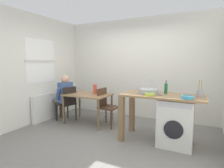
{
  "coord_description": "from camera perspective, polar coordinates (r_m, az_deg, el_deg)",
  "views": [
    {
      "loc": [
        1.62,
        -3.07,
        1.52
      ],
      "look_at": [
        -0.14,
        0.45,
        1.05
      ],
      "focal_mm": 29.1,
      "sensor_mm": 36.0,
      "label": 1
    }
  ],
  "objects": [
    {
      "name": "wall_window_side",
      "position": [
        4.87,
        -24.34,
        4.27
      ],
      "size": [
        0.12,
        3.8,
        2.7
      ],
      "color": "silver",
      "rests_on": "ground_plane"
    },
    {
      "name": "radiator",
      "position": [
        5.1,
        -20.27,
        -6.85
      ],
      "size": [
        0.1,
        0.8,
        0.7
      ],
      "primitive_type": "cube",
      "color": "white",
      "rests_on": "ground_plane"
    },
    {
      "name": "ground_plane",
      "position": [
        3.79,
        -1.26,
        -16.78
      ],
      "size": [
        5.46,
        5.46,
        0.0
      ],
      "primitive_type": "plane",
      "color": "slate"
    },
    {
      "name": "chair_opposite",
      "position": [
        4.38,
        -1.98,
        -6.51
      ],
      "size": [
        0.42,
        0.42,
        0.9
      ],
      "rotation": [
        0.0,
        0.0,
        -1.63
      ],
      "color": "#4C3323",
      "rests_on": "ground_plane"
    },
    {
      "name": "washing_machine",
      "position": [
        3.59,
        19.42,
        -11.2
      ],
      "size": [
        0.6,
        0.61,
        0.86
      ],
      "color": "silver",
      "rests_on": "ground_plane"
    },
    {
      "name": "vase",
      "position": [
        4.52,
        -5.36,
        -1.61
      ],
      "size": [
        0.09,
        0.09,
        0.24
      ],
      "primitive_type": "cylinder",
      "color": "#D84C38",
      "rests_on": "dining_table"
    },
    {
      "name": "utensil_crock",
      "position": [
        3.49,
        25.89,
        -2.56
      ],
      "size": [
        0.11,
        0.11,
        0.3
      ],
      "color": "gray",
      "rests_on": "kitchen_counter"
    },
    {
      "name": "wall_back",
      "position": [
        5.09,
        7.95,
        4.86
      ],
      "size": [
        4.6,
        0.1,
        2.7
      ],
      "primitive_type": "cube",
      "color": "silver",
      "rests_on": "ground_plane"
    },
    {
      "name": "colander",
      "position": [
        3.24,
        22.6,
        -3.79
      ],
      "size": [
        0.2,
        0.2,
        0.06
      ],
      "color": "teal",
      "rests_on": "kitchen_counter"
    },
    {
      "name": "scissors",
      "position": [
        3.43,
        14.35,
        -3.37
      ],
      "size": [
        0.15,
        0.06,
        0.01
      ],
      "color": "#B2B2B7",
      "rests_on": "kitchen_counter"
    },
    {
      "name": "chair_person_seat",
      "position": [
        4.81,
        -13.81,
        -5.5
      ],
      "size": [
        0.49,
        0.49,
        0.9
      ],
      "rotation": [
        0.0,
        0.0,
        1.32
      ],
      "color": "black",
      "rests_on": "ground_plane"
    },
    {
      "name": "dining_table",
      "position": [
        4.55,
        -7.61,
        -4.32
      ],
      "size": [
        1.1,
        0.76,
        0.74
      ],
      "color": "olive",
      "rests_on": "ground_plane"
    },
    {
      "name": "kitchen_counter",
      "position": [
        3.59,
        12.1,
        -5.49
      ],
      "size": [
        1.5,
        0.68,
        0.92
      ],
      "color": "olive",
      "rests_on": "ground_plane"
    },
    {
      "name": "mixing_bowl",
      "position": [
        3.36,
        11.76,
        -3.1
      ],
      "size": [
        0.18,
        0.18,
        0.05
      ],
      "color": "#A8C63D",
      "rests_on": "kitchen_counter"
    },
    {
      "name": "bottle_tall_green",
      "position": [
        3.63,
        16.6,
        -1.12
      ],
      "size": [
        0.06,
        0.06,
        0.26
      ],
      "color": "#19592D",
      "rests_on": "kitchen_counter"
    },
    {
      "name": "tap",
      "position": [
        3.73,
        12.14,
        -0.39
      ],
      "size": [
        0.02,
        0.02,
        0.28
      ],
      "primitive_type": "cylinder",
      "color": "#B2B2B7",
      "rests_on": "kitchen_counter"
    },
    {
      "name": "seated_person",
      "position": [
        4.91,
        -14.96,
        -3.34
      ],
      "size": [
        0.55,
        0.54,
        1.2
      ],
      "rotation": [
        0.0,
        0.0,
        1.32
      ],
      "color": "#595651",
      "rests_on": "ground_plane"
    },
    {
      "name": "sink_basin",
      "position": [
        3.57,
        11.38,
        -2.23
      ],
      "size": [
        0.38,
        0.38,
        0.09
      ],
      "primitive_type": "cylinder",
      "color": "#9EA0A5",
      "rests_on": "kitchen_counter"
    }
  ]
}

